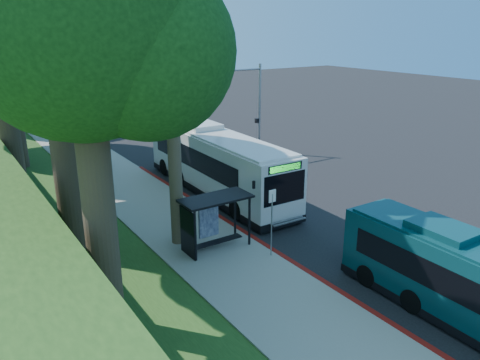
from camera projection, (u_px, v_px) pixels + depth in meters
ground at (292, 200)px, 27.50m from camera, size 140.00×140.00×0.00m
sidewalk at (181, 227)px, 23.64m from camera, size 4.50×70.00×0.12m
red_curb at (265, 245)px, 21.69m from camera, size 0.25×30.00×0.13m
grass_verge at (41, 220)px, 24.60m from camera, size 8.00×70.00×0.06m
bus_shelter at (210, 213)px, 20.86m from camera, size 3.20×1.51×2.55m
stop_sign_pole at (272, 214)px, 20.06m from camera, size 0.35×0.06×3.17m
traffic_signal_pole at (249, 98)px, 36.00m from camera, size 4.10×0.30×7.00m
tree_2 at (1, 14)px, 30.56m from camera, size 8.82×8.40×15.12m
tree_6 at (84, 28)px, 12.90m from camera, size 7.56×7.20×13.74m
white_bus at (216, 161)px, 28.31m from camera, size 3.14×13.38×3.97m
pickup at (242, 156)px, 34.28m from camera, size 2.58×4.94×1.33m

